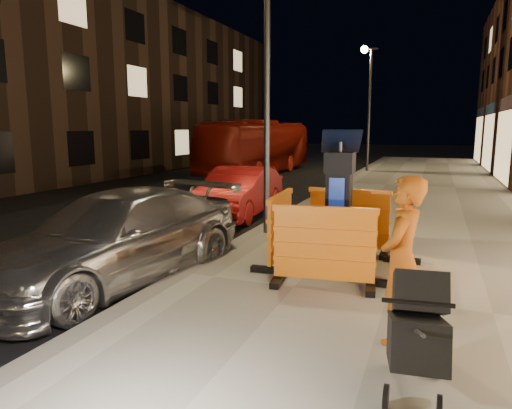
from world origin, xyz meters
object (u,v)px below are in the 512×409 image
at_px(car_red, 239,216).
at_px(stroller, 417,336).
at_px(barrier_bldgside, 401,238).
at_px(parking_kiosk, 339,204).
at_px(car_silver, 119,280).
at_px(barrier_kerbside, 280,228).
at_px(bus_doubledecker, 258,174).
at_px(man, 402,260).
at_px(barrier_back, 349,221).
at_px(barrier_front, 324,247).

height_order(car_red, stroller, stroller).
bearing_deg(stroller, barrier_bldgside, 88.85).
distance_m(parking_kiosk, car_silver, 3.62).
relative_size(barrier_kerbside, bus_doubledecker, 0.15).
bearing_deg(barrier_bldgside, barrier_kerbside, 89.62).
bearing_deg(man, parking_kiosk, -141.67).
height_order(barrier_bldgside, stroller, barrier_bldgside).
distance_m(barrier_back, man, 3.42).
height_order(car_red, bus_doubledecker, bus_doubledecker).
relative_size(barrier_back, barrier_bldgside, 1.00).
xyz_separation_m(car_red, man, (4.55, -6.34, 1.02)).
distance_m(parking_kiosk, man, 2.54).
bearing_deg(parking_kiosk, barrier_bldgside, -2.38).
relative_size(parking_kiosk, barrier_back, 1.40).
bearing_deg(stroller, barrier_front, 112.81).
bearing_deg(barrier_kerbside, barrier_back, -49.38).
height_order(barrier_front, bus_doubledecker, bus_doubledecker).
xyz_separation_m(parking_kiosk, barrier_kerbside, (-0.95, 0.00, -0.45)).
relative_size(barrier_bldgside, stroller, 1.49).
distance_m(barrier_back, stroller, 4.33).
height_order(barrier_kerbside, bus_doubledecker, bus_doubledecker).
relative_size(barrier_back, car_silver, 0.31).
distance_m(barrier_kerbside, car_silver, 2.69).
xyz_separation_m(barrier_bldgside, man, (0.15, -2.28, 0.30)).
xyz_separation_m(parking_kiosk, barrier_front, (0.00, -0.95, -0.45)).
bearing_deg(bus_doubledecker, man, -62.88).
distance_m(barrier_front, man, 1.75).
height_order(barrier_bldgside, bus_doubledecker, bus_doubledecker).
relative_size(barrier_bldgside, car_silver, 0.31).
distance_m(car_silver, stroller, 4.80).
relative_size(bus_doubledecker, stroller, 9.89).
height_order(car_red, man, man).
xyz_separation_m(car_silver, bus_doubledecker, (-3.94, 16.24, 0.00)).
bearing_deg(parking_kiosk, stroller, -70.16).
distance_m(barrier_back, barrier_bldgside, 1.34).
bearing_deg(stroller, barrier_back, 100.05).
distance_m(man, stroller, 1.00).
distance_m(car_red, man, 7.87).
bearing_deg(barrier_front, car_red, 117.21).
bearing_deg(man, barrier_front, -127.84).
bearing_deg(bus_doubledecker, car_silver, -74.75).
distance_m(barrier_bldgside, man, 2.30).
height_order(parking_kiosk, barrier_front, parking_kiosk).
height_order(barrier_back, car_red, barrier_back).
bearing_deg(bus_doubledecker, stroller, -63.48).
height_order(parking_kiosk, man, parking_kiosk).
xyz_separation_m(barrier_back, car_red, (-3.45, 3.11, -0.72)).
relative_size(parking_kiosk, barrier_front, 1.40).
height_order(barrier_back, barrier_kerbside, same).
height_order(barrier_front, car_silver, barrier_front).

